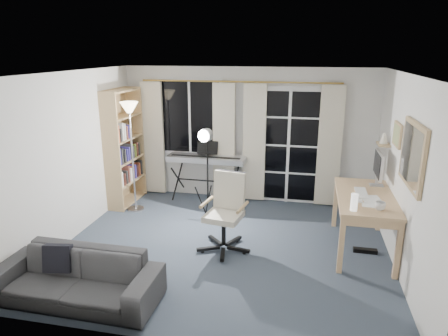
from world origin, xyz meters
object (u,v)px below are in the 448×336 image
(bookshelf, at_px, (122,151))
(sofa, at_px, (75,270))
(studio_light, at_px, (206,146))
(mug, at_px, (380,205))
(monitor, at_px, (378,166))
(keyboard_piano, at_px, (206,160))
(office_chair, at_px, (227,204))
(torchiere_lamp, at_px, (130,124))
(desk, at_px, (365,202))

(bookshelf, relative_size, sofa, 1.10)
(bookshelf, height_order, studio_light, bookshelf)
(mug, bearing_deg, studio_light, 158.05)
(mug, bearing_deg, sofa, -157.59)
(monitor, bearing_deg, keyboard_piano, 162.00)
(sofa, bearing_deg, studio_light, 70.17)
(bookshelf, distance_m, office_chair, 2.54)
(torchiere_lamp, distance_m, office_chair, 2.24)
(office_chair, height_order, sofa, office_chair)
(torchiere_lamp, bearing_deg, keyboard_piano, 32.22)
(bookshelf, distance_m, monitor, 4.24)
(office_chair, distance_m, sofa, 2.11)
(torchiere_lamp, xyz_separation_m, monitor, (3.86, -0.23, -0.41))
(monitor, bearing_deg, office_chair, -159.48)
(mug, bearing_deg, desk, 101.31)
(studio_light, bearing_deg, keyboard_piano, 121.07)
(mug, height_order, sofa, mug)
(torchiere_lamp, xyz_separation_m, office_chair, (1.82, -0.98, -0.88))
(monitor, relative_size, mug, 4.39)
(studio_light, relative_size, monitor, 2.71)
(studio_light, xyz_separation_m, sofa, (-0.89, -2.36, -0.89))
(torchiere_lamp, distance_m, monitor, 3.89)
(monitor, bearing_deg, mug, -95.38)
(bookshelf, xyz_separation_m, sofa, (0.77, -2.87, -0.61))
(bookshelf, xyz_separation_m, torchiere_lamp, (0.34, -0.31, 0.54))
(desk, relative_size, sofa, 0.80)
(keyboard_piano, height_order, studio_light, studio_light)
(office_chair, bearing_deg, studio_light, 131.68)
(torchiere_lamp, height_order, keyboard_piano, torchiere_lamp)
(office_chair, distance_m, desk, 1.88)
(keyboard_piano, xyz_separation_m, mug, (2.67, -1.87, 0.08))
(office_chair, bearing_deg, mug, 3.70)
(studio_light, height_order, monitor, studio_light)
(keyboard_piano, relative_size, sofa, 0.76)
(desk, height_order, sofa, desk)
(office_chair, bearing_deg, monitor, 29.69)
(mug, relative_size, sofa, 0.07)
(keyboard_piano, height_order, office_chair, keyboard_piano)
(bookshelf, xyz_separation_m, office_chair, (2.16, -1.29, -0.34))
(desk, bearing_deg, mug, -78.29)
(torchiere_lamp, distance_m, desk, 3.82)
(torchiere_lamp, relative_size, keyboard_piano, 1.32)
(keyboard_piano, bearing_deg, torchiere_lamp, -146.68)
(desk, bearing_deg, torchiere_lamp, 169.90)
(torchiere_lamp, height_order, sofa, torchiere_lamp)
(office_chair, distance_m, monitor, 2.23)
(desk, bearing_deg, keyboard_piano, 152.34)
(studio_light, distance_m, monitor, 2.54)
(sofa, bearing_deg, torchiere_lamp, 100.48)
(studio_light, bearing_deg, sofa, -94.12)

